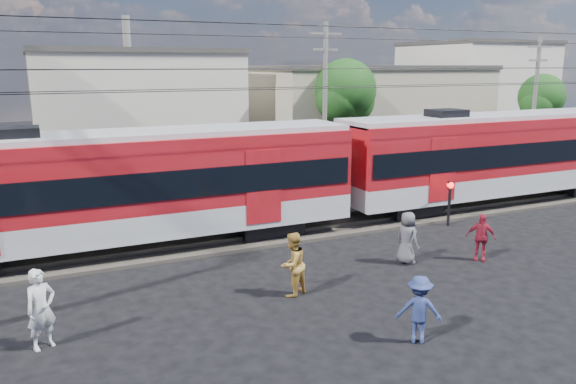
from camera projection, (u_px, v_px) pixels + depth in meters
name	position (u px, v px, depth m)	size (l,w,h in m)	color
ground	(394.00, 314.00, 14.61)	(120.00, 120.00, 0.00)	black
track_bed	(273.00, 231.00, 21.69)	(70.00, 3.40, 0.12)	#2D2823
rail_near	(281.00, 233.00, 21.00)	(70.00, 0.12, 0.12)	#59544C
rail_far	(265.00, 223.00, 22.32)	(70.00, 0.12, 0.12)	#59544C
commuter_train	(131.00, 184.00, 19.03)	(50.30, 3.08, 4.17)	black
catenary	(10.00, 106.00, 17.03)	(70.00, 9.30, 7.52)	black
building_midwest	(131.00, 107.00, 36.90)	(12.24, 12.24, 7.30)	beige
building_mideast	(363.00, 109.00, 40.88)	(16.32, 10.20, 6.30)	tan
building_east	(473.00, 90.00, 49.91)	(10.20, 10.20, 8.30)	beige
utility_pole_mid	(325.00, 100.00, 29.34)	(1.80, 0.24, 8.50)	slate
utility_pole_east	(535.00, 99.00, 34.22)	(1.80, 0.24, 8.00)	slate
tree_near	(347.00, 94.00, 33.35)	(3.82, 3.64, 6.72)	#382619
tree_far	(542.00, 100.00, 38.73)	(3.36, 3.12, 5.76)	#382619
pedestrian_a	(41.00, 309.00, 12.70)	(0.69, 0.45, 1.90)	silver
pedestrian_b	(293.00, 264.00, 15.64)	(0.89, 0.69, 1.83)	#B98C39
pedestrian_c	(419.00, 309.00, 12.99)	(1.05, 0.60, 1.63)	navy
pedestrian_d	(481.00, 237.00, 18.50)	(0.93, 0.39, 1.59)	maroon
pedestrian_e	(407.00, 238.00, 18.20)	(0.84, 0.55, 1.73)	#515156
car_silver	(570.00, 158.00, 34.62)	(1.67, 4.16, 1.42)	#A3A4AA
crossing_signal	(450.00, 195.00, 22.38)	(0.27, 0.27, 1.84)	black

